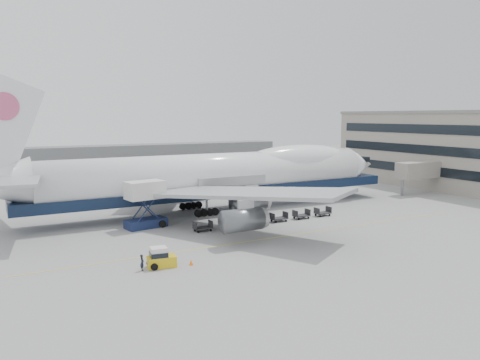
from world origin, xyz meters
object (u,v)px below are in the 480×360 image
airliner (220,174)px  catering_truck (145,202)px  baggage_tug (160,258)px  ground_worker (142,263)px

airliner → catering_truck: bearing=-158.1°
airliner → catering_truck: (-13.58, -5.47, -2.17)m
airliner → baggage_tug: (-17.31, -21.97, -4.74)m
ground_worker → baggage_tug: bearing=-65.3°
baggage_tug → ground_worker: baggage_tug is taller
airliner → catering_truck: 14.80m
baggage_tug → catering_truck: bearing=85.4°
catering_truck → ground_worker: size_ratio=3.87×
airliner → baggage_tug: bearing=-128.2°
catering_truck → ground_worker: catering_truck is taller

